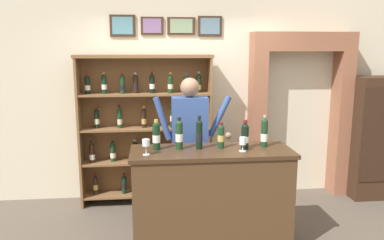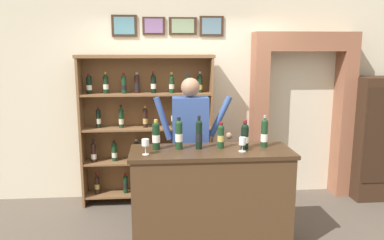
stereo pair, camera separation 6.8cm
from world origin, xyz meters
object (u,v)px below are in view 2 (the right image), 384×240
at_px(tasting_bottle_brunello, 156,135).
at_px(wine_glass_right, 145,143).
at_px(tasting_bottle_super_tuscan, 221,136).
at_px(tasting_bottle_grappa, 245,136).
at_px(side_cabinet, 381,138).
at_px(tasting_counter, 211,199).
at_px(shopkeeper, 190,134).
at_px(wine_glass_left, 242,142).
at_px(tasting_bottle_prosecco, 179,134).
at_px(tasting_bottle_chianti, 199,134).
at_px(tasting_bottle_vin_santo, 264,133).
at_px(wine_shelf, 147,125).

distance_m(tasting_bottle_brunello, wine_glass_right, 0.22).
distance_m(tasting_bottle_super_tuscan, tasting_bottle_grappa, 0.25).
xyz_separation_m(side_cabinet, tasting_bottle_super_tuscan, (-2.42, -1.10, 0.33)).
distance_m(tasting_counter, shopkeeper, 0.86).
height_order(side_cabinet, tasting_bottle_grappa, side_cabinet).
distance_m(wine_glass_right, wine_glass_left, 0.96).
distance_m(tasting_counter, tasting_bottle_prosecco, 0.76).
xyz_separation_m(tasting_bottle_chianti, wine_glass_left, (0.42, -0.14, -0.06)).
xyz_separation_m(side_cabinet, shopkeeper, (-2.69, -0.53, 0.23)).
relative_size(tasting_counter, tasting_bottle_super_tuscan, 6.04).
relative_size(tasting_bottle_chianti, tasting_bottle_vin_santo, 1.02).
height_order(tasting_bottle_super_tuscan, tasting_bottle_grappa, tasting_bottle_grappa).
bearing_deg(wine_glass_right, wine_shelf, 91.13).
bearing_deg(tasting_bottle_super_tuscan, tasting_bottle_prosecco, 179.76).
bearing_deg(tasting_bottle_brunello, tasting_bottle_grappa, -2.72).
xyz_separation_m(tasting_bottle_prosecco, tasting_bottle_grappa, (0.67, -0.04, -0.02)).
distance_m(tasting_bottle_vin_santo, wine_glass_right, 1.24).
height_order(tasting_bottle_brunello, tasting_bottle_prosecco, tasting_bottle_prosecco).
height_order(tasting_counter, tasting_bottle_super_tuscan, tasting_bottle_super_tuscan).
xyz_separation_m(shopkeeper, tasting_bottle_prosecco, (-0.16, -0.57, 0.13)).
distance_m(side_cabinet, tasting_bottle_vin_santo, 2.27).
distance_m(wine_shelf, wine_glass_left, 1.68).
relative_size(tasting_bottle_brunello, wine_glass_right, 2.00).
xyz_separation_m(side_cabinet, wine_glass_right, (-3.18, -1.28, 0.32)).
height_order(tasting_bottle_brunello, tasting_bottle_grappa, tasting_bottle_brunello).
bearing_deg(wine_glass_left, shopkeeper, 122.64).
height_order(tasting_bottle_chianti, wine_glass_right, tasting_bottle_chianti).
height_order(tasting_bottle_prosecco, wine_glass_right, tasting_bottle_prosecco).
relative_size(tasting_bottle_super_tuscan, tasting_bottle_vin_santo, 0.81).
xyz_separation_m(tasting_bottle_super_tuscan, tasting_bottle_vin_santo, (0.46, 0.01, 0.02)).
bearing_deg(tasting_bottle_brunello, wine_glass_left, -10.30).
bearing_deg(tasting_counter, tasting_bottle_super_tuscan, 31.39).
xyz_separation_m(wine_shelf, tasting_bottle_grappa, (1.03, -1.24, 0.12)).
bearing_deg(tasting_bottle_vin_santo, tasting_counter, -172.43).
bearing_deg(tasting_bottle_chianti, side_cabinet, 22.63).
bearing_deg(tasting_bottle_grappa, tasting_bottle_chianti, 176.15).
distance_m(tasting_bottle_chianti, wine_glass_left, 0.45).
xyz_separation_m(wine_shelf, tasting_bottle_chianti, (0.57, -1.21, 0.14)).
bearing_deg(wine_glass_left, tasting_bottle_grappa, 66.48).
bearing_deg(tasting_bottle_vin_santo, side_cabinet, 29.00).
height_order(shopkeeper, tasting_bottle_super_tuscan, shopkeeper).
distance_m(tasting_bottle_super_tuscan, wine_glass_left, 0.25).
height_order(tasting_counter, tasting_bottle_grappa, tasting_bottle_grappa).
distance_m(tasting_bottle_prosecco, tasting_bottle_super_tuscan, 0.43).
height_order(tasting_counter, wine_glass_left, wine_glass_left).
bearing_deg(tasting_bottle_brunello, tasting_bottle_super_tuscan, -0.43).
bearing_deg(tasting_bottle_super_tuscan, tasting_bottle_chianti, -178.41).
bearing_deg(wine_shelf, tasting_bottle_super_tuscan, -56.65).
bearing_deg(wine_shelf, shopkeeper, -50.43).
bearing_deg(tasting_bottle_chianti, wine_glass_left, -18.94).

